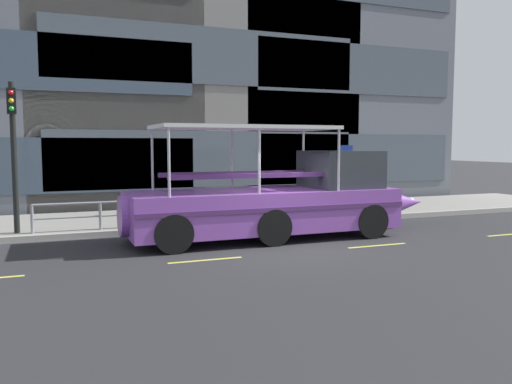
% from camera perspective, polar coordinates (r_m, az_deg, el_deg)
% --- Properties ---
extents(ground_plane, '(120.00, 120.00, 0.00)m').
position_cam_1_polar(ground_plane, '(14.15, 2.76, -5.86)').
color(ground_plane, '#2B2B2D').
extents(sidewalk, '(32.00, 4.80, 0.18)m').
position_cam_1_polar(sidewalk, '(19.31, -4.16, -2.63)').
color(sidewalk, gray).
rests_on(sidewalk, ground_plane).
extents(curb_edge, '(32.00, 0.18, 0.18)m').
position_cam_1_polar(curb_edge, '(16.97, -1.61, -3.70)').
color(curb_edge, '#B2ADA3').
rests_on(curb_edge, ground_plane).
extents(lane_centreline, '(25.80, 0.12, 0.01)m').
position_cam_1_polar(lane_centreline, '(13.29, 4.52, -6.58)').
color(lane_centreline, '#DBD64C').
rests_on(lane_centreline, ground_plane).
extents(curb_guardrail, '(11.36, 0.09, 0.85)m').
position_cam_1_polar(curb_guardrail, '(17.01, -3.94, -1.45)').
color(curb_guardrail, gray).
rests_on(curb_guardrail, sidewalk).
extents(traffic_light_pole, '(0.24, 0.46, 4.29)m').
position_cam_1_polar(traffic_light_pole, '(16.32, -24.97, 4.93)').
color(traffic_light_pole, black).
rests_on(traffic_light_pole, sidewalk).
extents(parking_sign, '(0.60, 0.12, 2.51)m').
position_cam_1_polar(parking_sign, '(19.69, 9.67, 2.71)').
color(parking_sign, '#4C4F54').
rests_on(parking_sign, sidewalk).
extents(duck_tour_boat, '(9.69, 2.56, 3.24)m').
position_cam_1_polar(duck_tour_boat, '(15.27, 2.82, -0.95)').
color(duck_tour_boat, purple).
rests_on(duck_tour_boat, ground_plane).
extents(pedestrian_near_bow, '(0.22, 0.47, 1.64)m').
position_cam_1_polar(pedestrian_near_bow, '(19.01, 5.24, 0.51)').
color(pedestrian_near_bow, black).
rests_on(pedestrian_near_bow, sidewalk).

